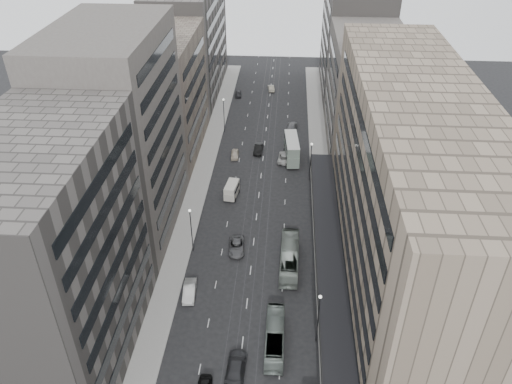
% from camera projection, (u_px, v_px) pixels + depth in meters
% --- Properties ---
extents(ground, '(220.00, 220.00, 0.00)m').
position_uv_depth(ground, '(246.00, 309.00, 70.89)').
color(ground, black).
rests_on(ground, ground).
extents(sidewalk_right, '(4.00, 125.00, 0.15)m').
position_uv_depth(sidewalk_right, '(320.00, 174.00, 101.33)').
color(sidewalk_right, gray).
rests_on(sidewalk_right, ground).
extents(sidewalk_left, '(4.00, 125.00, 0.15)m').
position_uv_depth(sidewalk_left, '(203.00, 170.00, 102.66)').
color(sidewalk_left, gray).
rests_on(sidewalk_left, ground).
extents(department_store, '(19.20, 60.00, 30.00)m').
position_uv_depth(department_store, '(406.00, 196.00, 68.06)').
color(department_store, gray).
rests_on(department_store, ground).
extents(building_right_mid, '(15.00, 28.00, 24.00)m').
position_uv_depth(building_right_mid, '(366.00, 92.00, 106.23)').
color(building_right_mid, '#514B46').
rests_on(building_right_mid, ground).
extents(building_right_far, '(15.00, 32.00, 28.00)m').
position_uv_depth(building_right_far, '(354.00, 40.00, 130.04)').
color(building_right_far, '#605B57').
rests_on(building_right_far, ground).
extents(building_left_a, '(15.00, 28.00, 30.00)m').
position_uv_depth(building_left_a, '(52.00, 260.00, 57.13)').
color(building_left_a, '#605B57').
rests_on(building_left_a, ground).
extents(building_left_b, '(15.00, 26.00, 34.00)m').
position_uv_depth(building_left_b, '(119.00, 136.00, 78.44)').
color(building_left_b, '#514B46').
rests_on(building_left_b, ground).
extents(building_left_c, '(15.00, 28.00, 25.00)m').
position_uv_depth(building_left_c, '(161.00, 96.00, 103.36)').
color(building_left_c, '#796D5E').
rests_on(building_left_c, ground).
extents(building_left_d, '(15.00, 38.00, 28.00)m').
position_uv_depth(building_left_d, '(189.00, 41.00, 129.93)').
color(building_left_d, '#605B57').
rests_on(building_left_d, ground).
extents(lamp_right_near, '(0.44, 0.44, 8.32)m').
position_uv_depth(lamp_right_near, '(319.00, 313.00, 63.32)').
color(lamp_right_near, '#262628').
rests_on(lamp_right_near, ground).
extents(lamp_right_far, '(0.44, 0.44, 8.32)m').
position_uv_depth(lamp_right_far, '(311.00, 157.00, 96.54)').
color(lamp_right_far, '#262628').
rests_on(lamp_right_far, ground).
extents(lamp_left_near, '(0.44, 0.44, 8.32)m').
position_uv_depth(lamp_left_near, '(191.00, 225.00, 78.51)').
color(lamp_left_near, '#262628').
rests_on(lamp_left_near, ground).
extents(lamp_left_far, '(0.44, 0.44, 8.32)m').
position_uv_depth(lamp_left_far, '(224.00, 111.00, 114.22)').
color(lamp_left_far, '#262628').
rests_on(lamp_left_far, ground).
extents(bus_near, '(2.39, 10.17, 2.83)m').
position_uv_depth(bus_near, '(275.00, 337.00, 64.90)').
color(bus_near, gray).
rests_on(bus_near, ground).
extents(bus_far, '(2.99, 11.81, 3.27)m').
position_uv_depth(bus_far, '(289.00, 257.00, 77.65)').
color(bus_far, gray).
rests_on(bus_far, ground).
extents(double_decker, '(3.47, 9.31, 4.99)m').
position_uv_depth(double_decker, '(292.00, 149.00, 104.61)').
color(double_decker, slate).
rests_on(double_decker, ground).
extents(panel_van, '(2.72, 4.75, 2.85)m').
position_uv_depth(panel_van, '(232.00, 190.00, 93.65)').
color(panel_van, '#B8B3A6').
rests_on(panel_van, ground).
extents(sedan_1, '(2.10, 5.04, 1.62)m').
position_uv_depth(sedan_1, '(189.00, 291.00, 72.70)').
color(sedan_1, '#B9B9B5').
rests_on(sedan_1, ground).
extents(sedan_2, '(2.90, 5.49, 1.47)m').
position_uv_depth(sedan_2, '(237.00, 246.00, 81.18)').
color(sedan_2, '#545456').
rests_on(sedan_2, ground).
extents(sedan_3, '(2.56, 5.91, 1.69)m').
position_uv_depth(sedan_3, '(236.00, 367.00, 61.77)').
color(sedan_3, '#262729').
rests_on(sedan_3, ground).
extents(sedan_4, '(1.82, 4.09, 1.37)m').
position_uv_depth(sedan_4, '(235.00, 154.00, 106.73)').
color(sedan_4, beige).
rests_on(sedan_4, ground).
extents(sedan_5, '(2.02, 5.07, 1.64)m').
position_uv_depth(sedan_5, '(259.00, 149.00, 108.54)').
color(sedan_5, black).
rests_on(sedan_5, ground).
extents(sedan_6, '(3.09, 5.88, 1.58)m').
position_uv_depth(sedan_6, '(285.00, 157.00, 105.52)').
color(sedan_6, '#B5B5B1').
rests_on(sedan_6, ground).
extents(sedan_7, '(2.82, 5.65, 1.58)m').
position_uv_depth(sedan_7, '(292.00, 126.00, 117.77)').
color(sedan_7, '#565659').
rests_on(sedan_7, ground).
extents(sedan_8, '(1.93, 4.06, 1.34)m').
position_uv_depth(sedan_8, '(238.00, 94.00, 134.40)').
color(sedan_8, '#29292B').
rests_on(sedan_8, ground).
extents(sedan_9, '(2.06, 4.51, 1.43)m').
position_uv_depth(sedan_9, '(271.00, 88.00, 137.76)').
color(sedan_9, '#9C9581').
rests_on(sedan_9, ground).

